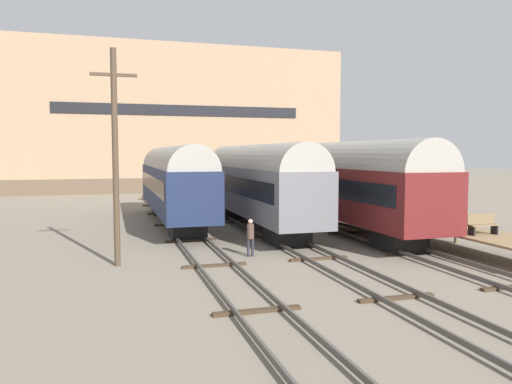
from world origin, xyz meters
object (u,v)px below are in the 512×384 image
(train_car_grey, at_px, (256,181))
(person_worker, at_px, (250,234))
(train_car_maroon, at_px, (348,182))
(bench, at_px, (482,223))
(train_car_navy, at_px, (174,180))
(utility_pole, at_px, (115,155))

(train_car_grey, bearing_deg, person_worker, -108.36)
(train_car_maroon, xyz_separation_m, bench, (2.48, -7.76, -1.43))
(train_car_maroon, distance_m, person_worker, 8.73)
(train_car_navy, bearing_deg, bench, -51.02)
(train_car_grey, height_order, utility_pole, utility_pole)
(bench, relative_size, person_worker, 0.84)
(person_worker, bearing_deg, train_car_navy, 99.80)
(train_car_navy, height_order, person_worker, train_car_navy)
(person_worker, bearing_deg, bench, -17.74)
(bench, bearing_deg, person_worker, 162.26)
(train_car_maroon, bearing_deg, utility_pole, -158.80)
(train_car_navy, distance_m, utility_pole, 12.11)
(bench, xyz_separation_m, person_worker, (-9.59, 3.07, -0.50))
(train_car_grey, distance_m, train_car_maroon, 5.48)
(person_worker, bearing_deg, train_car_maroon, 33.47)
(train_car_maroon, bearing_deg, bench, -72.26)
(train_car_navy, height_order, utility_pole, utility_pole)
(train_car_grey, height_order, person_worker, train_car_grey)
(bench, bearing_deg, train_car_navy, 128.98)
(utility_pole, bearing_deg, person_worker, 2.53)
(train_car_navy, bearing_deg, train_car_maroon, -35.61)
(train_car_grey, relative_size, bench, 11.76)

